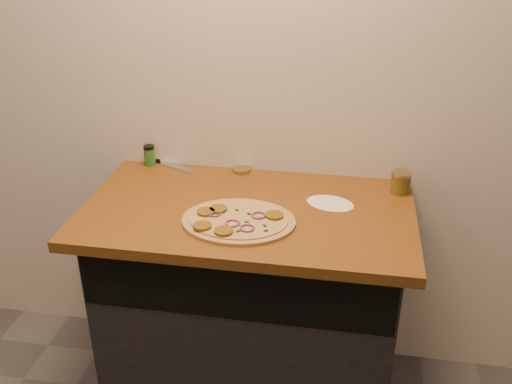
% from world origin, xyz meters
% --- Properties ---
extents(cabinet, '(1.10, 0.60, 0.86)m').
position_xyz_m(cabinet, '(0.00, 1.45, 0.43)').
color(cabinet, black).
rests_on(cabinet, ground).
extents(countertop, '(1.20, 0.70, 0.04)m').
position_xyz_m(countertop, '(0.00, 1.42, 0.88)').
color(countertop, brown).
rests_on(countertop, cabinet).
extents(pizza, '(0.40, 0.40, 0.03)m').
position_xyz_m(pizza, '(-0.01, 1.30, 0.91)').
color(pizza, tan).
rests_on(pizza, countertop).
extents(chefs_knife, '(0.28, 0.15, 0.02)m').
position_xyz_m(chefs_knife, '(-0.43, 1.75, 0.91)').
color(chefs_knife, '#B7BAC1').
rests_on(chefs_knife, countertop).
extents(mason_jar_lid, '(0.09, 0.09, 0.02)m').
position_xyz_m(mason_jar_lid, '(-0.08, 1.72, 0.91)').
color(mason_jar_lid, tan).
rests_on(mason_jar_lid, countertop).
extents(salsa_jar, '(0.08, 0.08, 0.08)m').
position_xyz_m(salsa_jar, '(0.55, 1.64, 0.94)').
color(salsa_jar, maroon).
rests_on(salsa_jar, countertop).
extents(spice_shaker, '(0.04, 0.04, 0.09)m').
position_xyz_m(spice_shaker, '(-0.48, 1.72, 0.94)').
color(spice_shaker, '#266820').
rests_on(spice_shaker, countertop).
extents(flour_spill, '(0.22, 0.22, 0.00)m').
position_xyz_m(flour_spill, '(0.29, 1.50, 0.90)').
color(flour_spill, white).
rests_on(flour_spill, countertop).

